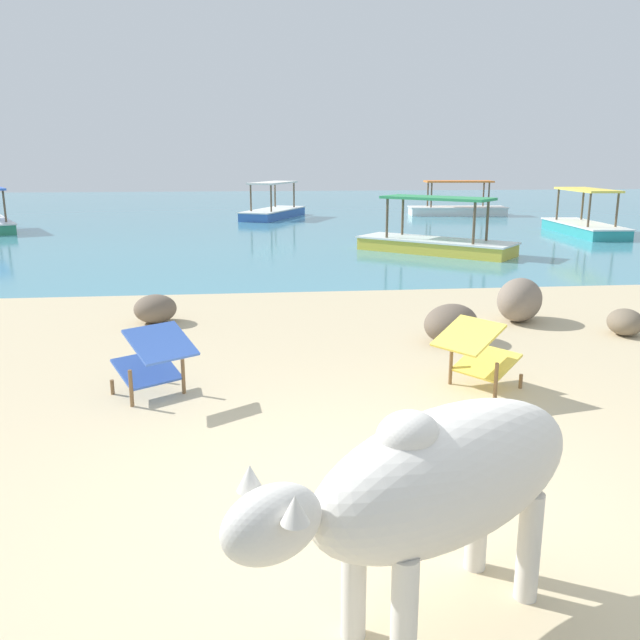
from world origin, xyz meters
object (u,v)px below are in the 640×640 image
object	(u,v)px
boat_blue	(273,210)
cow	(441,480)
deck_chair_near	(154,358)
boat_yellow	(435,241)
boat_white	(457,208)
boat_teal	(584,225)
deck_chair_far	(477,351)

from	to	relation	value
boat_blue	cow	bearing A→B (deg)	25.18
cow	deck_chair_near	bearing A→B (deg)	-93.45
boat_yellow	boat_white	xyz separation A→B (m)	(3.65, 9.91, 0.00)
deck_chair_near	boat_teal	world-z (taller)	boat_teal
deck_chair_near	boat_yellow	xyz separation A→B (m)	(5.22, 9.16, -0.13)
boat_blue	boat_white	xyz separation A→B (m)	(7.04, 0.48, 0.00)
cow	deck_chair_far	size ratio (longest dim) A/B	2.04
boat_yellow	deck_chair_far	bearing A→B (deg)	117.74
deck_chair_far	boat_white	world-z (taller)	boat_white
cow	boat_yellow	xyz separation A→B (m)	(3.49, 12.39, -0.49)
deck_chair_near	boat_white	distance (m)	21.03
deck_chair_near	boat_yellow	bearing A→B (deg)	-64.05
deck_chair_far	boat_white	distance (m)	20.04
boat_blue	deck_chair_far	bearing A→B (deg)	29.05
cow	boat_white	xyz separation A→B (m)	(7.15, 22.30, -0.49)
deck_chair_near	boat_teal	size ratio (longest dim) A/B	0.25
deck_chair_near	boat_blue	size ratio (longest dim) A/B	0.24
cow	boat_blue	bearing A→B (deg)	-121.82
boat_teal	boat_yellow	xyz separation A→B (m)	(-5.32, -3.26, 0.00)
cow	boat_teal	bearing A→B (deg)	-150.92
boat_yellow	boat_blue	bearing A→B (deg)	-29.03
cow	boat_teal	world-z (taller)	boat_teal
cow	deck_chair_far	distance (m)	3.41
cow	boat_teal	distance (m)	17.97
deck_chair_far	boat_blue	world-z (taller)	boat_blue
boat_teal	boat_white	size ratio (longest dim) A/B	0.99
cow	boat_blue	size ratio (longest dim) A/B	0.50
deck_chair_far	boat_teal	xyz separation A→B (m)	(7.54, 12.52, -0.13)
boat_yellow	boat_blue	world-z (taller)	same
boat_white	deck_chair_near	bearing A→B (deg)	-109.73
boat_white	boat_teal	bearing A→B (deg)	-70.71
deck_chair_far	boat_teal	world-z (taller)	boat_teal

